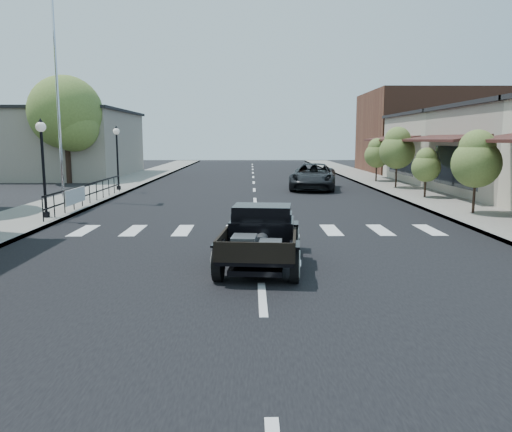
{
  "coord_description": "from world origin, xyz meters",
  "views": [
    {
      "loc": [
        -0.22,
        -11.89,
        2.94
      ],
      "look_at": [
        -0.08,
        0.7,
        1.0
      ],
      "focal_mm": 35.0,
      "sensor_mm": 36.0,
      "label": 1
    }
  ],
  "objects": [
    {
      "name": "ground",
      "position": [
        0.0,
        0.0,
        0.0
      ],
      "size": [
        120.0,
        120.0,
        0.0
      ],
      "primitive_type": "plane",
      "color": "black",
      "rests_on": "ground"
    },
    {
      "name": "road",
      "position": [
        0.0,
        15.0,
        0.01
      ],
      "size": [
        14.0,
        80.0,
        0.02
      ],
      "primitive_type": "cube",
      "color": "black",
      "rests_on": "ground"
    },
    {
      "name": "road_markings",
      "position": [
        0.0,
        10.0,
        0.0
      ],
      "size": [
        12.0,
        60.0,
        0.06
      ],
      "primitive_type": null,
      "color": "silver",
      "rests_on": "ground"
    },
    {
      "name": "sidewalk_left",
      "position": [
        -8.5,
        15.0,
        0.07
      ],
      "size": [
        3.0,
        80.0,
        0.15
      ],
      "primitive_type": "cube",
      "color": "gray",
      "rests_on": "ground"
    },
    {
      "name": "sidewalk_right",
      "position": [
        8.5,
        15.0,
        0.07
      ],
      "size": [
        3.0,
        80.0,
        0.15
      ],
      "primitive_type": "cube",
      "color": "gray",
      "rests_on": "ground"
    },
    {
      "name": "low_building_left",
      "position": [
        -15.0,
        28.0,
        2.5
      ],
      "size": [
        10.0,
        12.0,
        5.0
      ],
      "primitive_type": "cube",
      "color": "#A29788",
      "rests_on": "ground"
    },
    {
      "name": "storefront_far",
      "position": [
        15.0,
        22.0,
        2.25
      ],
      "size": [
        10.0,
        9.0,
        4.5
      ],
      "primitive_type": "cube",
      "color": "#B3AA97",
      "rests_on": "ground"
    },
    {
      "name": "far_building_right",
      "position": [
        15.5,
        32.0,
        3.5
      ],
      "size": [
        11.0,
        10.0,
        7.0
      ],
      "primitive_type": "cube",
      "color": "brown",
      "rests_on": "ground"
    },
    {
      "name": "railing",
      "position": [
        -7.3,
        10.0,
        0.65
      ],
      "size": [
        0.08,
        10.0,
        1.0
      ],
      "primitive_type": null,
      "color": "black",
      "rests_on": "sidewalk_left"
    },
    {
      "name": "banner",
      "position": [
        -7.22,
        8.0,
        0.45
      ],
      "size": [
        0.04,
        2.2,
        0.6
      ],
      "primitive_type": null,
      "color": "silver",
      "rests_on": "sidewalk_left"
    },
    {
      "name": "lamp_post_b",
      "position": [
        -7.6,
        6.0,
        1.91
      ],
      "size": [
        0.36,
        0.36,
        3.52
      ],
      "primitive_type": null,
      "color": "black",
      "rests_on": "sidewalk_left"
    },
    {
      "name": "lamp_post_c",
      "position": [
        -7.6,
        16.0,
        1.91
      ],
      "size": [
        0.36,
        0.36,
        3.52
      ],
      "primitive_type": null,
      "color": "black",
      "rests_on": "sidewalk_left"
    },
    {
      "name": "flagpole",
      "position": [
        -9.2,
        12.0,
        5.7
      ],
      "size": [
        0.12,
        0.12,
        11.11
      ],
      "primitive_type": "cylinder",
      "color": "silver",
      "rests_on": "sidewalk_left"
    },
    {
      "name": "big_tree_far",
      "position": [
        -12.5,
        22.0,
        3.56
      ],
      "size": [
        4.85,
        4.85,
        7.13
      ],
      "primitive_type": null,
      "color": "#5B7331",
      "rests_on": "ground"
    },
    {
      "name": "small_tree_b",
      "position": [
        8.3,
        6.89,
        1.67
      ],
      "size": [
        1.82,
        1.82,
        3.04
      ],
      "primitive_type": null,
      "color": "#576C31",
      "rests_on": "sidewalk_right"
    },
    {
      "name": "small_tree_c",
      "position": [
        8.3,
        12.24,
        1.3
      ],
      "size": [
        1.38,
        1.38,
        2.31
      ],
      "primitive_type": null,
      "color": "#576C31",
      "rests_on": "sidewalk_right"
    },
    {
      "name": "small_tree_d",
      "position": [
        8.3,
        17.16,
        1.84
      ],
      "size": [
        2.03,
        2.03,
        3.38
      ],
      "primitive_type": null,
      "color": "#576C31",
      "rests_on": "sidewalk_right"
    },
    {
      "name": "small_tree_e",
      "position": [
        8.3,
        21.79,
        1.53
      ],
      "size": [
        1.65,
        1.65,
        2.76
      ],
      "primitive_type": null,
      "color": "#576C31",
      "rests_on": "sidewalk_right"
    },
    {
      "name": "hotrod_pickup",
      "position": [
        0.04,
        -0.42,
        0.72
      ],
      "size": [
        2.33,
        4.31,
        1.44
      ],
      "primitive_type": null,
      "rotation": [
        0.0,
        0.0,
        -0.1
      ],
      "color": "black",
      "rests_on": "ground"
    },
    {
      "name": "second_car",
      "position": [
        3.48,
        17.36,
        0.76
      ],
      "size": [
        3.42,
        5.81,
        1.52
      ],
      "primitive_type": "imported",
      "rotation": [
        0.0,
        0.0,
        -0.17
      ],
      "color": "black",
      "rests_on": "ground"
    }
  ]
}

